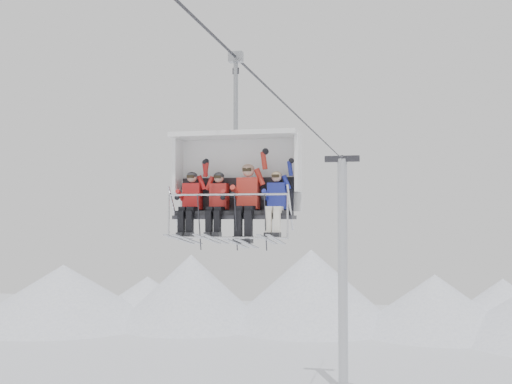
% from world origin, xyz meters
% --- Properties ---
extents(ridgeline, '(72.00, 21.00, 7.00)m').
position_xyz_m(ridgeline, '(-1.58, 42.05, 2.84)').
color(ridgeline, white).
rests_on(ridgeline, ground).
extents(lift_tower_right, '(2.00, 1.80, 13.48)m').
position_xyz_m(lift_tower_right, '(0.00, 22.00, 5.78)').
color(lift_tower_right, '#B4B7BC').
rests_on(lift_tower_right, ground).
extents(haul_cable, '(0.06, 50.00, 0.06)m').
position_xyz_m(haul_cable, '(0.00, 0.00, 13.30)').
color(haul_cable, '#303035').
rests_on(haul_cable, lift_tower_left).
extents(chairlift_carrier, '(2.73, 1.17, 3.98)m').
position_xyz_m(chairlift_carrier, '(0.00, -1.78, 10.75)').
color(chairlift_carrier, black).
rests_on(chairlift_carrier, haul_cable).
extents(skier_far_left, '(0.38, 1.69, 1.54)m').
position_xyz_m(skier_far_left, '(-0.94, -2.11, 10.18)').
color(skier_far_left, red).
rests_on(skier_far_left, chairlift_carrier).
extents(skier_center_left, '(0.38, 1.69, 1.51)m').
position_xyz_m(skier_center_left, '(-0.34, -2.11, 10.18)').
color(skier_center_left, red).
rests_on(skier_center_left, chairlift_carrier).
extents(skier_center_right, '(0.45, 1.69, 1.76)m').
position_xyz_m(skier_center_right, '(0.30, -2.09, 10.25)').
color(skier_center_right, red).
rests_on(skier_center_right, chairlift_carrier).
extents(skier_far_right, '(0.37, 1.69, 1.51)m').
position_xyz_m(skier_far_right, '(0.91, -2.11, 10.18)').
color(skier_far_right, navy).
rests_on(skier_far_right, chairlift_carrier).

